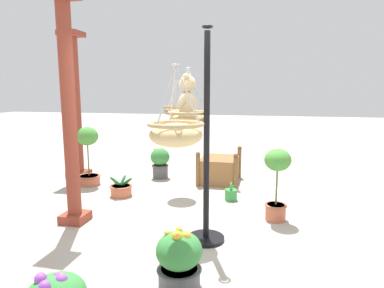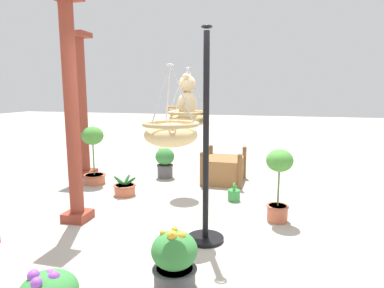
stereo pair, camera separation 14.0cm
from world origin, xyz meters
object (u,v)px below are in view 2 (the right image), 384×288
at_px(greenhouse_pillar_far_back, 72,116).
at_px(potted_plant_conical_shrub, 175,259).
at_px(greenhouse_pillar_left, 82,108).
at_px(teddy_bear, 186,99).
at_px(potted_plant_broad_leaf, 93,152).
at_px(watering_can, 234,194).
at_px(wooden_planter_box, 224,169).
at_px(potted_plant_flowering_red, 165,162).
at_px(hanging_basket_right_low, 181,110).
at_px(potted_plant_tall_leafy, 125,188).
at_px(potted_plant_bushy_green, 279,179).
at_px(hanging_basket_with_teddy, 188,118).
at_px(hanging_basket_left_high, 171,133).
at_px(display_pole_central, 206,178).

height_order(greenhouse_pillar_far_back, potted_plant_conical_shrub, greenhouse_pillar_far_back).
bearing_deg(greenhouse_pillar_left, teddy_bear, -127.34).
xyz_separation_m(potted_plant_broad_leaf, watering_can, (-0.29, -2.71, -0.51)).
bearing_deg(wooden_planter_box, potted_plant_flowering_red, 89.46).
bearing_deg(watering_can, potted_plant_conical_shrub, 175.42).
relative_size(teddy_bear, hanging_basket_right_low, 0.88).
bearing_deg(potted_plant_tall_leafy, potted_plant_flowering_red, -12.48).
relative_size(potted_plant_bushy_green, potted_plant_conical_shrub, 1.77).
distance_m(greenhouse_pillar_left, potted_plant_flowering_red, 2.02).
bearing_deg(hanging_basket_with_teddy, potted_plant_flowering_red, 25.76).
distance_m(hanging_basket_with_teddy, potted_plant_bushy_green, 1.52).
height_order(hanging_basket_left_high, potted_plant_bushy_green, hanging_basket_left_high).
distance_m(hanging_basket_right_low, potted_plant_broad_leaf, 1.95).
relative_size(greenhouse_pillar_far_back, potted_plant_bushy_green, 2.99).
bearing_deg(potted_plant_broad_leaf, hanging_basket_right_low, -93.65).
bearing_deg(potted_plant_tall_leafy, potted_plant_broad_leaf, 60.75).
bearing_deg(potted_plant_broad_leaf, wooden_planter_box, -72.27).
xyz_separation_m(greenhouse_pillar_left, greenhouse_pillar_far_back, (-2.16, -1.28, 0.04)).
distance_m(display_pole_central, potted_plant_bushy_green, 1.17).
height_order(hanging_basket_with_teddy, greenhouse_pillar_left, greenhouse_pillar_left).
height_order(hanging_basket_with_teddy, potted_plant_flowering_red, hanging_basket_with_teddy).
relative_size(potted_plant_flowering_red, potted_plant_tall_leafy, 1.39).
relative_size(display_pole_central, potted_plant_conical_shrub, 4.35).
relative_size(hanging_basket_left_high, greenhouse_pillar_far_back, 0.23).
bearing_deg(hanging_basket_left_high, hanging_basket_right_low, 15.16).
bearing_deg(potted_plant_conical_shrub, potted_plant_flowering_red, 20.84).
bearing_deg(potted_plant_flowering_red, potted_plant_conical_shrub, -159.16).
height_order(teddy_bear, greenhouse_pillar_left, greenhouse_pillar_left).
bearing_deg(teddy_bear, greenhouse_pillar_left, 52.66).
height_order(wooden_planter_box, potted_plant_bushy_green, potted_plant_bushy_green).
bearing_deg(hanging_basket_left_high, display_pole_central, -4.44).
distance_m(hanging_basket_left_high, potted_plant_bushy_green, 2.20).
bearing_deg(hanging_basket_right_low, greenhouse_pillar_left, 74.91).
xyz_separation_m(greenhouse_pillar_far_back, wooden_planter_box, (2.41, -1.63, -1.18)).
relative_size(hanging_basket_left_high, potted_plant_conical_shrub, 1.20).
xyz_separation_m(teddy_bear, hanging_basket_right_low, (1.54, 0.54, -0.23)).
bearing_deg(greenhouse_pillar_left, potted_plant_conical_shrub, -137.30).
bearing_deg(hanging_basket_left_high, wooden_planter_box, 1.97).
xyz_separation_m(hanging_basket_with_teddy, greenhouse_pillar_left, (2.16, 2.86, -0.04)).
relative_size(teddy_bear, potted_plant_flowering_red, 0.83).
bearing_deg(wooden_planter_box, display_pole_central, -175.51).
bearing_deg(teddy_bear, hanging_basket_with_teddy, -90.00).
xyz_separation_m(hanging_basket_right_low, wooden_planter_box, (0.87, -0.61, -1.17)).
bearing_deg(teddy_bear, hanging_basket_left_high, -170.44).
bearing_deg(watering_can, potted_plant_bushy_green, -135.60).
xyz_separation_m(display_pole_central, watering_can, (1.52, -0.14, -0.66)).
relative_size(hanging_basket_right_low, watering_can, 1.67).
bearing_deg(watering_can, teddy_bear, 163.27).
distance_m(hanging_basket_left_high, greenhouse_pillar_far_back, 2.10).
height_order(greenhouse_pillar_far_back, potted_plant_tall_leafy, greenhouse_pillar_far_back).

